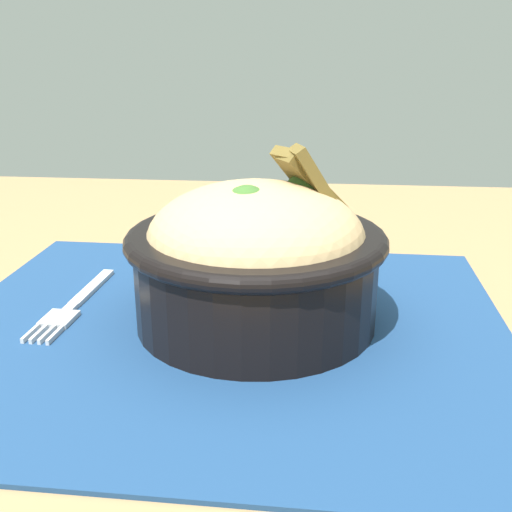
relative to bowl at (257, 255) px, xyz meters
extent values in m
cube|color=#99754C|center=(0.02, 0.02, -0.07)|extent=(1.16, 0.99, 0.04)
cube|color=navy|center=(0.02, 0.01, -0.05)|extent=(0.41, 0.36, 0.00)
cylinder|color=black|center=(0.00, 0.00, -0.02)|extent=(0.17, 0.17, 0.07)
torus|color=black|center=(0.00, 0.00, 0.01)|extent=(0.18, 0.18, 0.01)
ellipsoid|color=tan|center=(0.00, 0.00, 0.01)|extent=(0.21, 0.21, 0.08)
sphere|color=#376026|center=(-0.03, -0.03, 0.04)|extent=(0.04, 0.04, 0.04)
sphere|color=#376026|center=(0.01, 0.01, 0.04)|extent=(0.04, 0.04, 0.04)
cylinder|color=orange|center=(0.00, 0.03, 0.03)|extent=(0.03, 0.02, 0.01)
cube|color=brown|center=(-0.04, -0.02, 0.05)|extent=(0.05, 0.03, 0.06)
cube|color=brown|center=(-0.04, -0.02, 0.05)|extent=(0.05, 0.04, 0.05)
cube|color=brown|center=(-0.03, -0.03, 0.05)|extent=(0.05, 0.05, 0.05)
cube|color=#B8B8B8|center=(0.14, -0.05, -0.05)|extent=(0.01, 0.07, 0.00)
cube|color=#B8B8B8|center=(0.14, 0.00, -0.05)|extent=(0.01, 0.01, 0.00)
cube|color=#B8B8B8|center=(0.14, 0.02, -0.05)|extent=(0.02, 0.03, 0.00)
cube|color=#B8B8B8|center=(0.15, 0.04, -0.05)|extent=(0.00, 0.02, 0.00)
cube|color=#B8B8B8|center=(0.15, 0.04, -0.05)|extent=(0.00, 0.02, 0.00)
cube|color=#B8B8B8|center=(0.14, 0.04, -0.05)|extent=(0.00, 0.02, 0.00)
cube|color=#B8B8B8|center=(0.14, 0.04, -0.05)|extent=(0.00, 0.02, 0.00)
camera|label=1|loc=(-0.04, 0.41, 0.14)|focal=43.22mm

